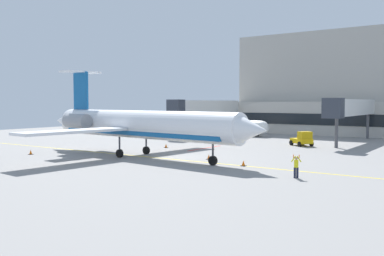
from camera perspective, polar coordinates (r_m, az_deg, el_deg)
name	(u,v)px	position (r m, az deg, el deg)	size (l,w,h in m)	color
ground	(175,159)	(47.03, -2.19, -4.05)	(120.00, 120.00, 0.11)	gray
terminal_building	(349,93)	(86.47, 19.99, 4.30)	(70.64, 11.33, 19.59)	#B7B2A8
jet_bridge_west	(205,107)	(78.57, 1.72, 2.73)	(2.40, 21.20, 6.49)	silver
jet_bridge_east	(352,108)	(67.72, 20.30, 2.50)	(2.40, 21.96, 6.61)	silver
regional_jet	(137,125)	(48.67, -7.19, 0.45)	(32.61, 26.94, 9.96)	white
baggage_tug	(303,139)	(61.85, 14.34, -1.45)	(3.53, 3.41, 2.03)	#E5B20C
belt_loader	(221,136)	(66.38, 3.84, -1.08)	(3.39, 2.74, 1.87)	silver
fuel_tank	(245,127)	(77.60, 7.04, 0.09)	(8.86, 2.54, 2.85)	white
marshaller	(296,166)	(35.70, 13.55, -4.91)	(0.79, 0.42, 1.89)	#191E33
safety_cone_alpha	(31,152)	(53.62, -20.46, -3.02)	(0.47, 0.47, 0.55)	orange
safety_cone_bravo	(166,146)	(57.76, -3.44, -2.36)	(0.47, 0.47, 0.55)	orange
safety_cone_charlie	(243,163)	(41.57, 6.78, -4.65)	(0.47, 0.47, 0.55)	orange
safety_cone_delta	(209,157)	(45.97, 2.22, -3.85)	(0.47, 0.47, 0.55)	orange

